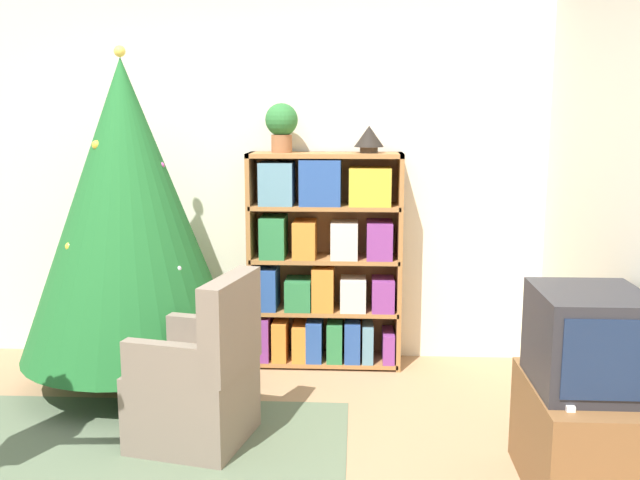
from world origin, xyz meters
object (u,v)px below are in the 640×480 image
television (588,340)px  potted_plant (282,124)px  bookshelf (323,262)px  table_lamp (369,138)px  christmas_tree (127,210)px  armchair (200,384)px

television → potted_plant: size_ratio=1.67×
television → potted_plant: bearing=132.8°
bookshelf → table_lamp: size_ratio=7.40×
bookshelf → table_lamp: (0.31, 0.01, 0.85)m
christmas_tree → table_lamp: size_ratio=10.73×
armchair → potted_plant: 1.87m
potted_plant → christmas_tree: bearing=-153.8°
armchair → television: bearing=89.9°
armchair → potted_plant: potted_plant is taller
bookshelf → christmas_tree: (-1.20, -0.45, 0.41)m
armchair → christmas_tree: bearing=-129.6°
bookshelf → christmas_tree: size_ratio=0.69×
christmas_tree → armchair: 1.30m
bookshelf → potted_plant: 0.98m
potted_plant → table_lamp: 0.59m
christmas_tree → potted_plant: 1.16m
potted_plant → table_lamp: bearing=0.0°
bookshelf → television: 2.10m
christmas_tree → armchair: (0.61, -0.79, -0.82)m
potted_plant → armchair: bearing=-104.2°
television → armchair: television is taller
armchair → potted_plant: size_ratio=2.80×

